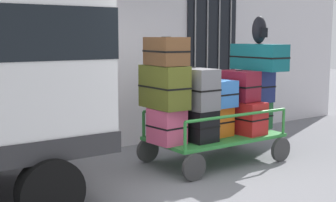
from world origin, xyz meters
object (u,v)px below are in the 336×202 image
object	(u,v)px
suitcase_left_bottom	(167,126)
suitcase_right_bottom	(259,115)
suitcase_center_middle	(216,93)
suitcase_midright_middle	(239,86)
suitcase_center_bottom	(213,120)
suitcase_midright_bottom	(237,116)
suitcase_right_top	(259,57)
suitcase_midleft_middle	(192,88)
backpack	(259,30)
suitcase_left_top	(166,51)
suitcase_left_middle	(164,87)
suitcase_right_middle	(257,86)
suitcase_midleft_bottom	(190,123)
luggage_cart	(215,140)

from	to	relation	value
suitcase_left_bottom	suitcase_right_bottom	world-z (taller)	suitcase_left_bottom
suitcase_center_middle	suitcase_midright_middle	bearing A→B (deg)	-0.56
suitcase_center_bottom	suitcase_midright_bottom	world-z (taller)	suitcase_midright_bottom
suitcase_midright_middle	suitcase_right_top	distance (m)	0.64
suitcase_midleft_middle	suitcase_center_middle	size ratio (longest dim) A/B	1.40
suitcase_center_bottom	suitcase_midright_bottom	distance (m)	0.47
suitcase_center_bottom	backpack	world-z (taller)	backpack
suitcase_left_top	suitcase_right_bottom	bearing A→B (deg)	-0.48
suitcase_midright_bottom	suitcase_midright_middle	xyz separation A→B (m)	(-0.00, -0.01, 0.49)
suitcase_left_middle	suitcase_right_middle	world-z (taller)	suitcase_left_middle
suitcase_left_middle	suitcase_center_bottom	distance (m)	1.09
suitcase_left_middle	suitcase_midleft_bottom	xyz separation A→B (m)	(0.46, 0.00, -0.58)
suitcase_center_bottom	suitcase_left_top	bearing A→B (deg)	-176.55
suitcase_left_bottom	suitcase_center_bottom	world-z (taller)	suitcase_left_bottom
suitcase_center_bottom	suitcase_right_top	distance (m)	1.33
suitcase_left_top	suitcase_midleft_middle	bearing A→B (deg)	1.56
suitcase_left_bottom	suitcase_midright_bottom	size ratio (longest dim) A/B	0.53
suitcase_center_middle	backpack	bearing A→B (deg)	2.90
suitcase_right_middle	suitcase_right_top	world-z (taller)	suitcase_right_top
suitcase_left_bottom	suitcase_left_top	distance (m)	1.06
backpack	suitcase_left_middle	bearing A→B (deg)	-179.96
suitcase_left_middle	suitcase_right_bottom	world-z (taller)	suitcase_left_middle
suitcase_right_bottom	backpack	xyz separation A→B (m)	(0.02, 0.06, 1.39)
suitcase_midright_middle	suitcase_right_bottom	world-z (taller)	suitcase_midright_middle
suitcase_center_middle	suitcase_midright_bottom	distance (m)	0.62
suitcase_midleft_bottom	suitcase_left_middle	bearing A→B (deg)	-179.87
suitcase_left_top	suitcase_center_middle	xyz separation A→B (m)	(0.93, -0.00, -0.65)
suitcase_center_middle	suitcase_right_bottom	size ratio (longest dim) A/B	1.41
backpack	suitcase_right_bottom	bearing A→B (deg)	-107.17
suitcase_left_top	suitcase_midright_bottom	world-z (taller)	suitcase_left_top
luggage_cart	suitcase_right_top	xyz separation A→B (m)	(0.93, 0.01, 1.25)
suitcase_right_middle	backpack	xyz separation A→B (m)	(0.02, -0.01, 0.91)
suitcase_left_bottom	suitcase_left_top	size ratio (longest dim) A/B	0.75
suitcase_left_bottom	suitcase_midright_bottom	world-z (taller)	suitcase_midright_bottom
suitcase_left_middle	suitcase_midright_bottom	size ratio (longest dim) A/B	0.79
suitcase_center_middle	suitcase_midleft_middle	bearing A→B (deg)	178.29
suitcase_center_middle	suitcase_right_bottom	xyz separation A→B (m)	(0.93, -0.01, -0.44)
suitcase_midleft_bottom	luggage_cart	bearing A→B (deg)	-3.35
suitcase_left_top	backpack	distance (m)	1.90
suitcase_midleft_bottom	suitcase_midright_middle	bearing A→B (deg)	-3.22
suitcase_right_top	suitcase_midleft_bottom	bearing A→B (deg)	179.19
suitcase_left_middle	suitcase_right_top	xyz separation A→B (m)	(1.85, -0.02, 0.37)
suitcase_left_bottom	suitcase_midleft_middle	distance (m)	0.69
suitcase_left_middle	suitcase_midleft_bottom	bearing A→B (deg)	0.13
suitcase_midleft_middle	suitcase_center_bottom	xyz separation A→B (m)	(0.46, 0.04, -0.53)
suitcase_midright_bottom	suitcase_midright_middle	distance (m)	0.49
suitcase_left_top	suitcase_left_bottom	bearing A→B (deg)	-90.00
luggage_cart	suitcase_midleft_middle	world-z (taller)	suitcase_midleft_middle
suitcase_midright_middle	suitcase_midright_bottom	bearing A→B (deg)	90.00
suitcase_right_middle	suitcase_center_middle	bearing A→B (deg)	-176.62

